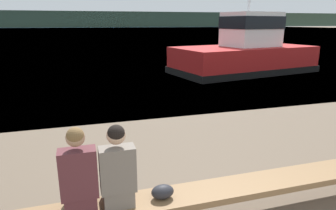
{
  "coord_description": "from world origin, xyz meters",
  "views": [
    {
      "loc": [
        -2.0,
        -0.91,
        2.65
      ],
      "look_at": [
        -0.13,
        5.33,
        0.84
      ],
      "focal_mm": 32.0,
      "sensor_mm": 36.0,
      "label": 1
    }
  ],
  "objects_px": {
    "bench_main": "(184,199)",
    "person_left": "(79,176)",
    "person_right": "(118,171)",
    "shopping_bag": "(163,192)",
    "tugboat_red": "(245,54)"
  },
  "relations": [
    {
      "from": "bench_main",
      "to": "person_right",
      "type": "height_order",
      "value": "person_right"
    },
    {
      "from": "bench_main",
      "to": "person_left",
      "type": "height_order",
      "value": "person_left"
    },
    {
      "from": "person_left",
      "to": "shopping_bag",
      "type": "height_order",
      "value": "person_left"
    },
    {
      "from": "person_left",
      "to": "tugboat_red",
      "type": "bearing_deg",
      "value": 51.88
    },
    {
      "from": "bench_main",
      "to": "tugboat_red",
      "type": "xyz_separation_m",
      "value": [
        7.54,
        11.25,
        0.58
      ]
    },
    {
      "from": "person_right",
      "to": "shopping_bag",
      "type": "distance_m",
      "value": 0.66
    },
    {
      "from": "person_left",
      "to": "person_right",
      "type": "distance_m",
      "value": 0.44
    },
    {
      "from": "person_right",
      "to": "tugboat_red",
      "type": "height_order",
      "value": "tugboat_red"
    },
    {
      "from": "person_right",
      "to": "shopping_bag",
      "type": "bearing_deg",
      "value": -1.93
    },
    {
      "from": "person_right",
      "to": "tugboat_red",
      "type": "distance_m",
      "value": 14.02
    },
    {
      "from": "person_right",
      "to": "shopping_bag",
      "type": "relative_size",
      "value": 3.61
    },
    {
      "from": "shopping_bag",
      "to": "tugboat_red",
      "type": "height_order",
      "value": "tugboat_red"
    },
    {
      "from": "person_left",
      "to": "person_right",
      "type": "height_order",
      "value": "person_left"
    },
    {
      "from": "person_right",
      "to": "shopping_bag",
      "type": "xyz_separation_m",
      "value": [
        0.55,
        -0.02,
        -0.37
      ]
    },
    {
      "from": "tugboat_red",
      "to": "shopping_bag",
      "type": "bearing_deg",
      "value": 134.73
    }
  ]
}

